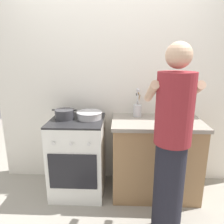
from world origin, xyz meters
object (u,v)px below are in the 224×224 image
at_px(stove_range, 78,156).
at_px(person, 171,147).
at_px(mixing_bowl, 89,115).
at_px(utensil_crock, 137,108).
at_px(spice_bottle, 166,117).
at_px(pot, 65,114).
at_px(oil_bottle, 181,111).

bearing_deg(stove_range, person, -33.60).
xyz_separation_m(mixing_bowl, person, (0.78, -0.66, -0.08)).
distance_m(stove_range, utensil_crock, 0.90).
distance_m(utensil_crock, spice_bottle, 0.35).
xyz_separation_m(utensil_crock, person, (0.23, -0.77, -0.14)).
distance_m(pot, person, 1.24).
height_order(stove_range, oil_bottle, oil_bottle).
bearing_deg(person, stove_range, 146.40).
bearing_deg(utensil_crock, pot, -170.27).
xyz_separation_m(oil_bottle, person, (-0.24, -0.63, -0.15)).
bearing_deg(stove_range, pot, 171.62).
height_order(stove_range, person, person).
bearing_deg(person, oil_bottle, 69.34).
bearing_deg(oil_bottle, pot, 179.78).
bearing_deg(oil_bottle, stove_range, -179.23).
xyz_separation_m(pot, person, (1.06, -0.63, -0.09)).
distance_m(stove_range, mixing_bowl, 0.52).
bearing_deg(oil_bottle, utensil_crock, 162.41).
relative_size(mixing_bowl, person, 0.17).
xyz_separation_m(mixing_bowl, spice_bottle, (0.85, -0.05, -0.01)).
bearing_deg(spice_bottle, mixing_bowl, 176.32).
xyz_separation_m(stove_range, person, (0.92, -0.61, 0.41)).
bearing_deg(spice_bottle, oil_bottle, 8.70).
distance_m(pot, utensil_crock, 0.84).
height_order(utensil_crock, person, person).
bearing_deg(utensil_crock, oil_bottle, -17.59).
xyz_separation_m(pot, oil_bottle, (1.30, -0.01, 0.06)).
distance_m(spice_bottle, person, 0.61).
height_order(stove_range, pot, pot).
xyz_separation_m(pot, mixing_bowl, (0.28, 0.02, -0.01)).
bearing_deg(person, spice_bottle, 83.42).
bearing_deg(person, pot, 149.20).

